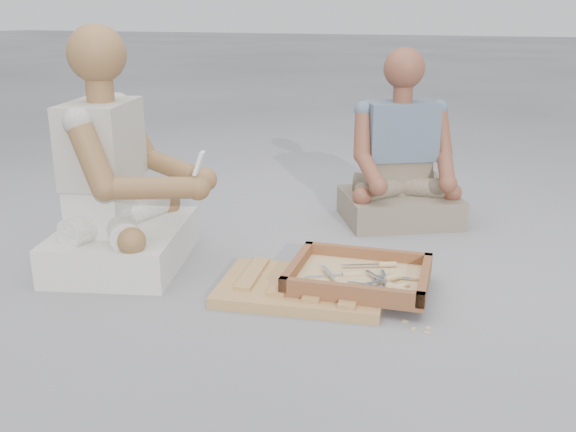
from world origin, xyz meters
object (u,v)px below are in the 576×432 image
at_px(craftsman, 117,187).
at_px(tool_tray, 359,276).
at_px(carved_panel, 302,288).
at_px(companion, 401,165).

bearing_deg(craftsman, tool_tray, 78.13).
xyz_separation_m(carved_panel, companion, (0.13, 1.06, 0.27)).
height_order(carved_panel, companion, companion).
height_order(craftsman, companion, craftsman).
height_order(tool_tray, craftsman, craftsman).
bearing_deg(carved_panel, craftsman, 180.00).
distance_m(craftsman, companion, 1.43).
height_order(tool_tray, companion, companion).
bearing_deg(companion, craftsman, 16.67).
bearing_deg(carved_panel, companion, 83.05).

